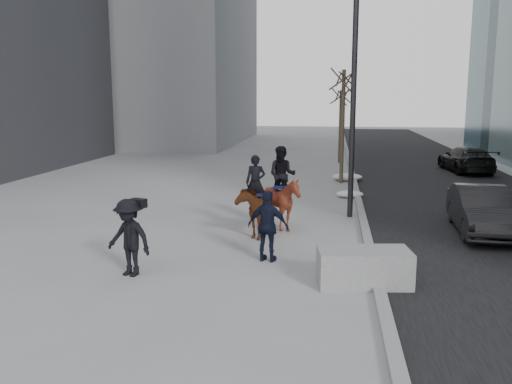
# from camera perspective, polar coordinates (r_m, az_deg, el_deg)

# --- Properties ---
(ground) EXTENTS (120.00, 120.00, 0.00)m
(ground) POSITION_cam_1_polar(r_m,az_deg,el_deg) (13.48, -0.72, -7.18)
(ground) COLOR gray
(ground) RESTS_ON ground
(road) EXTENTS (8.00, 90.00, 0.01)m
(road) POSITION_cam_1_polar(r_m,az_deg,el_deg) (23.61, 20.24, -0.29)
(road) COLOR black
(road) RESTS_ON ground
(curb) EXTENTS (0.25, 90.00, 0.12)m
(curb) POSITION_cam_1_polar(r_m,az_deg,el_deg) (23.08, 10.50, 0.09)
(curb) COLOR gray
(curb) RESTS_ON ground
(planter) EXTENTS (2.06, 1.23, 0.78)m
(planter) POSITION_cam_1_polar(r_m,az_deg,el_deg) (11.90, 11.28, -7.79)
(planter) COLOR gray
(planter) RESTS_ON ground
(car_near) EXTENTS (1.67, 4.24, 1.37)m
(car_near) POSITION_cam_1_polar(r_m,az_deg,el_deg) (17.26, 22.71, -1.78)
(car_near) COLOR black
(car_near) RESTS_ON ground
(car_far) EXTENTS (2.38, 4.87, 1.36)m
(car_far) POSITION_cam_1_polar(r_m,az_deg,el_deg) (30.89, 21.24, 3.23)
(car_far) COLOR black
(car_far) RESTS_ON ground
(tree_near) EXTENTS (1.20, 1.20, 5.74)m
(tree_near) POSITION_cam_1_polar(r_m,az_deg,el_deg) (25.27, 9.11, 7.40)
(tree_near) COLOR #3D2F24
(tree_near) RESTS_ON ground
(tree_far) EXTENTS (1.20, 1.20, 4.82)m
(tree_far) POSITION_cam_1_polar(r_m,az_deg,el_deg) (33.13, 8.88, 7.22)
(tree_far) COLOR #382A21
(tree_far) RESTS_ON ground
(mounted_left) EXTENTS (0.92, 1.84, 2.32)m
(mounted_left) POSITION_cam_1_polar(r_m,az_deg,el_deg) (15.67, -0.11, -1.46)
(mounted_left) COLOR #4A1B0E
(mounted_left) RESTS_ON ground
(mounted_right) EXTENTS (1.42, 1.58, 2.53)m
(mounted_right) POSITION_cam_1_polar(r_m,az_deg,el_deg) (16.27, 2.71, -0.51)
(mounted_right) COLOR #4A190E
(mounted_right) RESTS_ON ground
(feeder) EXTENTS (1.10, 0.96, 1.75)m
(feeder) POSITION_cam_1_polar(r_m,az_deg,el_deg) (13.17, 1.28, -3.63)
(feeder) COLOR black
(feeder) RESTS_ON ground
(camera_crew) EXTENTS (1.29, 0.99, 1.75)m
(camera_crew) POSITION_cam_1_polar(r_m,az_deg,el_deg) (12.46, -13.21, -4.66)
(camera_crew) COLOR black
(camera_crew) RESTS_ON ground
(lamppost) EXTENTS (0.25, 2.42, 9.09)m
(lamppost) POSITION_cam_1_polar(r_m,az_deg,el_deg) (17.84, 10.34, 13.12)
(lamppost) COLOR black
(lamppost) RESTS_ON ground
(snow_piles) EXTENTS (1.43, 14.67, 0.36)m
(snow_piles) POSITION_cam_1_polar(r_m,az_deg,el_deg) (20.45, 9.97, -0.87)
(snow_piles) COLOR white
(snow_piles) RESTS_ON ground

